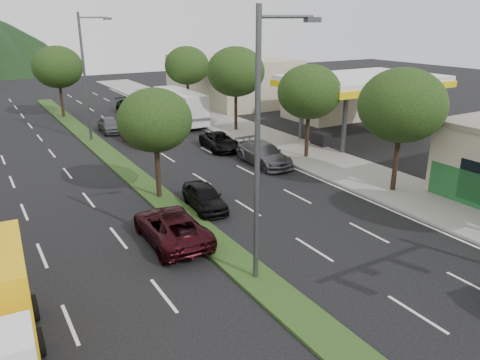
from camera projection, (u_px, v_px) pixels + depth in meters
sidewalk_right at (272, 141)px, 37.92m from camera, size 5.00×90.00×0.15m
median at (109, 155)px, 34.31m from camera, size 1.60×56.00×0.12m
gas_canopy at (362, 83)px, 37.13m from camera, size 12.20×8.20×5.25m
bldg_right_far at (231, 79)px, 55.89m from camera, size 10.00×16.00×5.20m
tree_r_b at (402, 105)px, 25.51m from camera, size 4.80×4.80×6.94m
tree_r_c at (309, 92)px, 32.09m from camera, size 4.40×4.40×6.48m
tree_r_d at (236, 72)px, 40.06m from camera, size 5.00×5.00×7.17m
tree_r_e at (187, 66)px, 48.26m from camera, size 4.60×4.60×6.71m
tree_med_near at (155, 120)px, 24.76m from camera, size 4.00×4.00×6.02m
tree_med_far at (58, 67)px, 45.66m from camera, size 4.80×4.80×6.94m
streetlight_near at (262, 138)px, 16.37m from camera, size 2.60×0.25×10.00m
streetlight_mid at (87, 71)px, 36.65m from camera, size 2.60×0.25×10.00m
suv_maroon at (171, 227)px, 20.93m from camera, size 2.60×5.27×1.44m
car_queue_a at (204, 197)px, 24.57m from camera, size 2.03×4.04×1.32m
car_queue_b at (264, 154)px, 32.01m from camera, size 2.24×5.21×1.49m
car_queue_c at (137, 135)px, 37.46m from camera, size 1.69×4.24×1.37m
car_queue_d at (220, 141)px, 35.76m from camera, size 2.68×4.76×1.26m
car_queue_e at (109, 125)px, 41.13m from camera, size 1.77×3.93×1.31m
car_queue_f at (131, 107)px, 48.96m from camera, size 2.14×5.08×1.46m
motorhome at (180, 107)px, 44.03m from camera, size 2.74×8.15×3.10m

